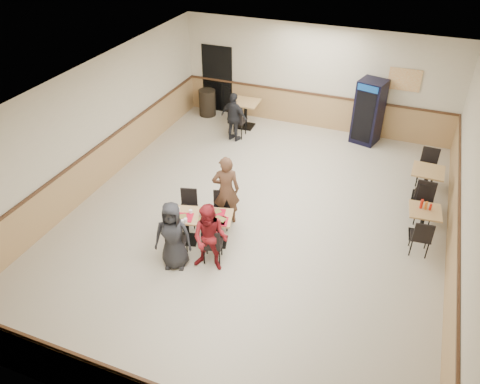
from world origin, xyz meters
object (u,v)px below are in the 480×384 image
at_px(lone_diner, 234,117).
at_px(back_table, 246,110).
at_px(diner_man_opposite, 226,190).
at_px(trash_bin, 207,103).
at_px(main_table, 202,224).
at_px(side_table_near, 423,219).
at_px(side_table_far, 426,180).
at_px(diner_woman_right, 210,238).
at_px(diner_woman_left, 173,236).
at_px(pepsi_cooler, 369,112).

relative_size(lone_diner, back_table, 1.75).
distance_m(diner_man_opposite, trash_bin, 5.57).
xyz_separation_m(main_table, side_table_near, (4.18, 1.82, 0.01)).
height_order(main_table, side_table_far, side_table_far).
distance_m(diner_woman_right, trash_bin, 7.01).
distance_m(main_table, diner_woman_left, 0.90).
xyz_separation_m(diner_woman_left, pepsi_cooler, (2.60, 6.56, 0.18)).
relative_size(diner_woman_left, side_table_far, 1.92).
bearing_deg(main_table, back_table, 86.44).
relative_size(diner_woman_left, diner_man_opposite, 0.90).
height_order(diner_man_opposite, trash_bin, diner_man_opposite).
height_order(diner_woman_left, side_table_far, diner_woman_left).
distance_m(diner_woman_right, pepsi_cooler, 6.66).
height_order(back_table, trash_bin, trash_bin).
bearing_deg(back_table, diner_woman_left, -81.74).
height_order(main_table, pepsi_cooler, pepsi_cooler).
bearing_deg(trash_bin, pepsi_cooler, 0.50).
relative_size(pepsi_cooler, trash_bin, 2.20).
height_order(main_table, side_table_near, side_table_near).
bearing_deg(diner_woman_right, side_table_far, 41.21).
bearing_deg(diner_woman_left, side_table_near, 14.19).
height_order(main_table, back_table, back_table).
bearing_deg(trash_bin, diner_woman_right, -64.64).
distance_m(diner_woman_right, side_table_far, 5.42).
xyz_separation_m(side_table_far, pepsi_cooler, (-1.74, 2.37, 0.40)).
bearing_deg(side_table_far, diner_man_opposite, -147.45).
relative_size(side_table_far, trash_bin, 0.91).
bearing_deg(back_table, side_table_far, -20.74).
relative_size(main_table, trash_bin, 1.65).
distance_m(diner_man_opposite, lone_diner, 3.81).
bearing_deg(diner_man_opposite, side_table_far, -172.28).
relative_size(diner_woman_left, diner_woman_right, 1.00).
xyz_separation_m(pepsi_cooler, trash_bin, (-4.91, -0.04, -0.49)).
distance_m(diner_woman_left, pepsi_cooler, 7.06).
xyz_separation_m(lone_diner, side_table_near, (5.26, -2.60, -0.26)).
xyz_separation_m(diner_woman_left, side_table_near, (4.37, 2.65, -0.27)).
bearing_deg(back_table, pepsi_cooler, 6.42).
xyz_separation_m(back_table, trash_bin, (-1.42, 0.35, -0.13)).
distance_m(lone_diner, side_table_near, 5.87).
distance_m(main_table, side_table_near, 4.56).
bearing_deg(main_table, diner_man_opposite, 62.10).
xyz_separation_m(main_table, diner_man_opposite, (0.19, 0.83, 0.36)).
relative_size(diner_woman_right, side_table_near, 2.10).
height_order(diner_man_opposite, side_table_far, diner_man_opposite).
height_order(diner_woman_left, trash_bin, diner_woman_left).
bearing_deg(diner_woman_right, diner_man_opposite, 95.25).
bearing_deg(diner_woman_left, pepsi_cooler, 51.32).
xyz_separation_m(diner_man_opposite, pepsi_cooler, (2.22, 4.90, 0.10)).
relative_size(side_table_near, trash_bin, 0.84).
relative_size(diner_woman_right, lone_diner, 1.02).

